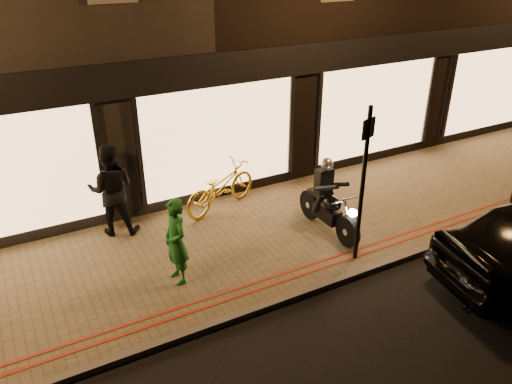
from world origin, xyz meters
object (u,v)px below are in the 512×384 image
bicycle_gold (220,187)px  sign_post (363,178)px  person_green (176,242)px  motorcycle (328,204)px

bicycle_gold → sign_post: bearing=-175.6°
bicycle_gold → person_green: size_ratio=1.27×
motorcycle → person_green: (-3.34, -0.17, 0.18)m
motorcycle → person_green: size_ratio=1.22×
sign_post → person_green: sign_post is taller
motorcycle → sign_post: size_ratio=0.65×
bicycle_gold → person_green: 2.79m
sign_post → motorcycle: bearing=84.1°
motorcycle → bicycle_gold: size_ratio=0.95×
motorcycle → bicycle_gold: motorcycle is taller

